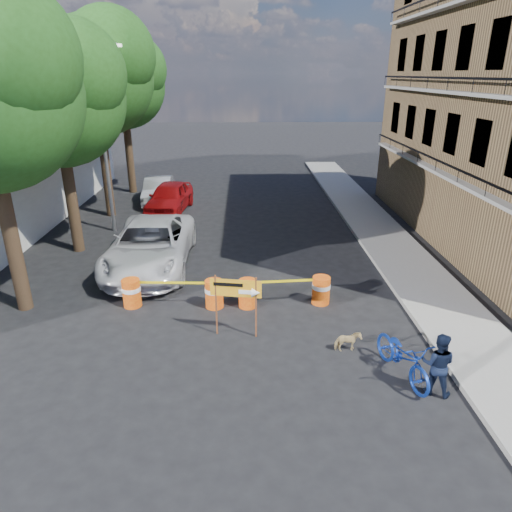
{
  "coord_description": "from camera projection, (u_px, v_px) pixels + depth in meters",
  "views": [
    {
      "loc": [
        0.05,
        -10.8,
        6.81
      ],
      "look_at": [
        0.42,
        2.91,
        1.3
      ],
      "focal_mm": 32.0,
      "sensor_mm": 36.0,
      "label": 1
    }
  ],
  "objects": [
    {
      "name": "tree_mid_a",
      "position": [
        57.0,
        97.0,
        16.64
      ],
      "size": [
        5.25,
        5.0,
        8.68
      ],
      "color": "#332316",
      "rests_on": "ground"
    },
    {
      "name": "detour_sign",
      "position": [
        242.0,
        293.0,
        12.24
      ],
      "size": [
        1.39,
        0.38,
        1.8
      ],
      "rotation": [
        0.0,
        0.0,
        -0.16
      ],
      "color": "#592D19",
      "rests_on": "ground"
    },
    {
      "name": "sedan_silver",
      "position": [
        158.0,
        190.0,
        25.72
      ],
      "size": [
        1.73,
        4.24,
        1.37
      ],
      "primitive_type": "imported",
      "rotation": [
        0.0,
        0.0,
        0.07
      ],
      "color": "#ABAEB2",
      "rests_on": "ground"
    },
    {
      "name": "barrel_mid_right",
      "position": [
        248.0,
        293.0,
        14.15
      ],
      "size": [
        0.58,
        0.58,
        0.9
      ],
      "color": "red",
      "rests_on": "ground"
    },
    {
      "name": "streetlamp",
      "position": [
        104.0,
        134.0,
        19.59
      ],
      "size": [
        1.25,
        0.18,
        8.0
      ],
      "color": "gray",
      "rests_on": "ground"
    },
    {
      "name": "bicycle",
      "position": [
        406.0,
        338.0,
        10.63
      ],
      "size": [
        1.02,
        1.29,
        2.15
      ],
      "primitive_type": "imported",
      "rotation": [
        0.0,
        0.0,
        0.27
      ],
      "color": "#1538AD",
      "rests_on": "ground"
    },
    {
      "name": "sidewalk_east",
      "position": [
        398.0,
        254.0,
        18.24
      ],
      "size": [
        2.4,
        40.0,
        0.15
      ],
      "primitive_type": "cube",
      "color": "gray",
      "rests_on": "ground"
    },
    {
      "name": "dog",
      "position": [
        348.0,
        342.0,
        11.92
      ],
      "size": [
        0.71,
        0.41,
        0.57
      ],
      "primitive_type": "imported",
      "rotation": [
        0.0,
        0.0,
        1.72
      ],
      "color": "tan",
      "rests_on": "ground"
    },
    {
      "name": "suv_white",
      "position": [
        150.0,
        245.0,
        16.96
      ],
      "size": [
        2.89,
        6.21,
        1.72
      ],
      "primitive_type": "imported",
      "rotation": [
        0.0,
        0.0,
        0.0
      ],
      "color": "silver",
      "rests_on": "ground"
    },
    {
      "name": "ground",
      "position": [
        244.0,
        339.0,
        12.55
      ],
      "size": [
        120.0,
        120.0,
        0.0
      ],
      "primitive_type": "plane",
      "color": "black",
      "rests_on": "ground"
    },
    {
      "name": "barrel_mid_left",
      "position": [
        214.0,
        293.0,
        14.12
      ],
      "size": [
        0.58,
        0.58,
        0.9
      ],
      "color": "red",
      "rests_on": "ground"
    },
    {
      "name": "sedan_red",
      "position": [
        170.0,
        197.0,
        23.87
      ],
      "size": [
        2.33,
        4.71,
        1.54
      ],
      "primitive_type": "imported",
      "rotation": [
        0.0,
        0.0,
        -0.12
      ],
      "color": "#9A0C0E",
      "rests_on": "ground"
    },
    {
      "name": "tree_mid_b",
      "position": [
        96.0,
        75.0,
        21.02
      ],
      "size": [
        5.67,
        5.4,
        9.62
      ],
      "color": "#332316",
      "rests_on": "ground"
    },
    {
      "name": "barrel_far_right",
      "position": [
        321.0,
        290.0,
        14.36
      ],
      "size": [
        0.58,
        0.58,
        0.9
      ],
      "color": "red",
      "rests_on": "ground"
    },
    {
      "name": "barrel_far_left",
      "position": [
        132.0,
        292.0,
        14.18
      ],
      "size": [
        0.58,
        0.58,
        0.9
      ],
      "color": "red",
      "rests_on": "ground"
    },
    {
      "name": "pedestrian",
      "position": [
        438.0,
        364.0,
        10.2
      ],
      "size": [
        0.91,
        0.83,
        1.53
      ],
      "primitive_type": "imported",
      "rotation": [
        0.0,
        0.0,
        2.71
      ],
      "color": "black",
      "rests_on": "ground"
    },
    {
      "name": "tree_far",
      "position": [
        123.0,
        84.0,
        25.84
      ],
      "size": [
        5.04,
        4.8,
        8.84
      ],
      "color": "#332316",
      "rests_on": "ground"
    }
  ]
}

